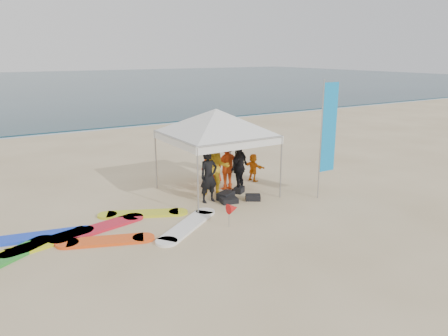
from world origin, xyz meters
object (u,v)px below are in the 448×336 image
person_yellow (216,168)px  person_black_b (239,167)px  person_black_a (209,176)px  canopy_tent (216,109)px  person_orange_b (213,161)px  person_seated (253,167)px  person_orange_a (226,164)px  surfboard_spread (96,233)px  marker_pennant (233,208)px  feather_flag (328,129)px

person_yellow → person_black_b: 0.82m
person_black_a → canopy_tent: size_ratio=0.39×
person_orange_b → person_seated: (1.39, -0.48, -0.30)m
person_black_b → person_orange_a: bearing=-98.0°
person_black_b → person_orange_b: (-0.26, 1.27, -0.04)m
person_black_a → surfboard_spread: 3.81m
person_orange_b → canopy_tent: (-0.41, -0.95, 1.94)m
person_yellow → canopy_tent: bearing=76.9°
person_orange_b → surfboard_spread: size_ratio=0.27×
person_orange_a → person_seated: person_orange_a is taller
person_black_a → person_seated: bearing=22.4°
person_yellow → person_orange_a: person_yellow is taller
canopy_tent → marker_pennant: 3.67m
person_yellow → surfboard_spread: size_ratio=0.30×
person_black_a → person_seated: 2.73m
person_black_a → surfboard_spread: bearing=-171.9°
person_black_a → canopy_tent: canopy_tent is taller
person_black_b → canopy_tent: 2.04m
person_black_b → feather_flag: bearing=109.0°
person_black_b → marker_pennant: person_black_b is taller
person_orange_a → person_black_b: 0.52m
person_yellow → person_seated: bearing=40.1°
person_yellow → person_seated: 2.10m
surfboard_spread → canopy_tent: bearing=17.0°
feather_flag → person_yellow: bearing=145.9°
person_yellow → feather_flag: size_ratio=0.49×
canopy_tent → person_orange_b: bearing=66.6°
person_black_b → marker_pennant: (-1.76, -2.36, -0.35)m
person_orange_a → surfboard_spread: bearing=14.2°
person_orange_a → feather_flag: size_ratio=0.47×
person_yellow → person_orange_b: size_ratio=1.12×
canopy_tent → feather_flag: feather_flag is taller
person_orange_b → person_seated: person_orange_b is taller
canopy_tent → person_yellow: bearing=-124.0°
surfboard_spread → person_seated: bearing=16.3°
person_yellow → marker_pennant: size_ratio=2.82×
person_yellow → feather_flag: (2.87, -1.94, 1.28)m
person_yellow → canopy_tent: (0.14, 0.21, 1.84)m
person_yellow → marker_pennant: 2.69m
person_yellow → surfboard_spread: (-4.19, -1.12, -0.86)m
marker_pennant → surfboard_spread: marker_pennant is taller
person_black_b → person_orange_b: person_black_b is taller
marker_pennant → canopy_tent: bearing=67.9°
person_black_b → marker_pennant: bearing=23.8°
canopy_tent → feather_flag: (2.73, -2.15, -0.56)m
person_black_a → canopy_tent: bearing=42.5°
person_seated → marker_pennant: 4.28m
person_orange_a → marker_pennant: (-1.57, -2.85, -0.37)m
person_orange_b → marker_pennant: person_orange_b is taller
person_orange_b → surfboard_spread: (-4.74, -2.28, -0.77)m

